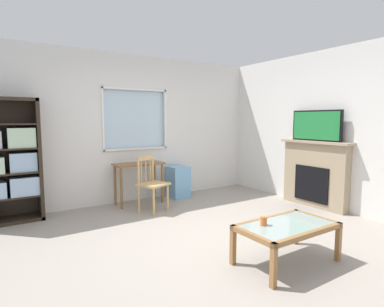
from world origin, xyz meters
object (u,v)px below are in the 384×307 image
(bookshelf, at_px, (7,164))
(tv, at_px, (316,126))
(desk_under_window, at_px, (139,171))
(coffee_table, at_px, (287,229))
(wooden_chair, at_px, (152,183))
(fireplace, at_px, (315,174))
(sippy_cup, at_px, (264,221))
(plastic_drawer_unit, at_px, (178,182))

(bookshelf, xyz_separation_m, tv, (4.45, -1.91, 0.53))
(desk_under_window, relative_size, coffee_table, 0.83)
(wooden_chair, bearing_deg, desk_under_window, 89.89)
(desk_under_window, bearing_deg, fireplace, -35.98)
(desk_under_window, xyz_separation_m, coffee_table, (0.37, -2.97, -0.24))
(wooden_chair, xyz_separation_m, sippy_cup, (0.14, -2.34, -0.00))
(sippy_cup, bearing_deg, wooden_chair, 93.39)
(plastic_drawer_unit, height_order, tv, tv)
(wooden_chair, distance_m, tv, 2.92)
(sippy_cup, bearing_deg, desk_under_window, 92.76)
(tv, bearing_deg, sippy_cup, -155.38)
(plastic_drawer_unit, xyz_separation_m, coffee_table, (-0.47, -3.02, 0.06))
(wooden_chair, distance_m, plastic_drawer_unit, 1.02)
(bookshelf, height_order, desk_under_window, bookshelf)
(fireplace, distance_m, tv, 0.82)
(bookshelf, xyz_separation_m, fireplace, (4.47, -1.91, -0.29))
(fireplace, bearing_deg, coffee_table, -150.90)
(desk_under_window, relative_size, fireplace, 0.68)
(desk_under_window, relative_size, wooden_chair, 0.96)
(wooden_chair, bearing_deg, sippy_cup, -86.61)
(plastic_drawer_unit, height_order, coffee_table, plastic_drawer_unit)
(bookshelf, distance_m, coffee_table, 3.91)
(plastic_drawer_unit, bearing_deg, fireplace, -48.39)
(desk_under_window, bearing_deg, plastic_drawer_unit, 3.43)
(bookshelf, bearing_deg, wooden_chair, -17.44)
(tv, distance_m, sippy_cup, 2.72)
(fireplace, height_order, coffee_table, fireplace)
(wooden_chair, distance_m, fireplace, 2.79)
(desk_under_window, xyz_separation_m, sippy_cup, (0.14, -2.86, -0.13))
(wooden_chair, relative_size, coffee_table, 0.87)
(bookshelf, bearing_deg, coffee_table, -52.56)
(fireplace, bearing_deg, tv, 180.00)
(plastic_drawer_unit, bearing_deg, wooden_chair, -145.85)
(tv, bearing_deg, fireplace, 0.00)
(desk_under_window, height_order, coffee_table, desk_under_window)
(bookshelf, xyz_separation_m, plastic_drawer_unit, (2.83, -0.06, -0.56))
(fireplace, relative_size, sippy_cup, 14.16)
(tv, xyz_separation_m, sippy_cup, (-2.32, -1.06, -0.93))
(wooden_chair, bearing_deg, tv, -27.52)
(bookshelf, bearing_deg, tv, -23.19)
(tv, bearing_deg, wooden_chair, 152.48)
(fireplace, bearing_deg, sippy_cup, -155.55)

